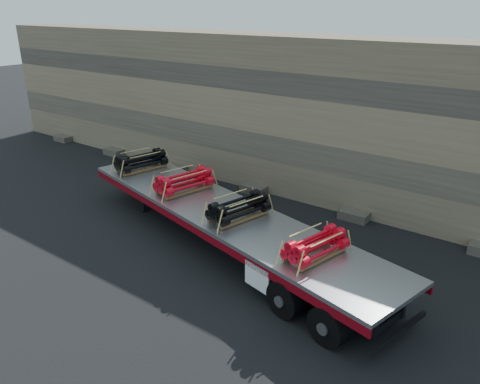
% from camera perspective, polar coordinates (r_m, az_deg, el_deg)
% --- Properties ---
extents(ground, '(120.00, 120.00, 0.00)m').
position_cam_1_polar(ground, '(16.96, 0.96, -7.10)').
color(ground, black).
rests_on(ground, ground).
extents(rock_wall, '(44.00, 3.00, 7.00)m').
position_cam_1_polar(rock_wall, '(21.02, 11.48, 8.49)').
color(rock_wall, '#7A6B54').
rests_on(rock_wall, ground).
extents(trailer, '(14.72, 6.05, 1.45)m').
position_cam_1_polar(trailer, '(16.90, -2.12, -4.44)').
color(trailer, '#A4A7AC').
rests_on(trailer, ground).
extents(bundle_front, '(1.51, 2.29, 0.75)m').
position_cam_1_polar(bundle_front, '(21.01, -11.95, 3.67)').
color(bundle_front, black).
rests_on(bundle_front, trailer).
extents(bundle_midfront, '(1.55, 2.35, 0.77)m').
position_cam_1_polar(bundle_midfront, '(18.26, -6.83, 1.25)').
color(bundle_midfront, red).
rests_on(bundle_midfront, trailer).
extents(bundle_midrear, '(1.48, 2.25, 0.73)m').
position_cam_1_polar(bundle_midrear, '(15.82, -0.18, -1.99)').
color(bundle_midrear, black).
rests_on(bundle_midrear, trailer).
extents(bundle_rear, '(1.39, 2.11, 0.69)m').
position_cam_1_polar(bundle_rear, '(13.65, 9.18, -6.51)').
color(bundle_rear, red).
rests_on(bundle_rear, trailer).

